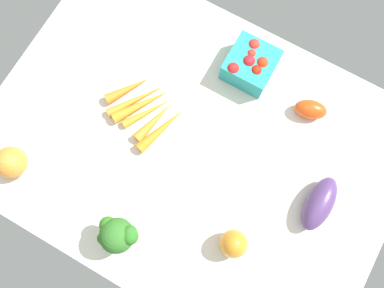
% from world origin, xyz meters
% --- Properties ---
extents(tablecloth, '(1.04, 0.76, 0.02)m').
position_xyz_m(tablecloth, '(0.00, 0.00, 0.01)').
color(tablecloth, silver).
rests_on(tablecloth, ground).
extents(broccoli_head, '(0.10, 0.08, 0.12)m').
position_xyz_m(broccoli_head, '(0.04, 0.27, 0.10)').
color(broccoli_head, '#A3BA83').
rests_on(broccoli_head, tablecloth).
extents(roma_tomato, '(0.09, 0.07, 0.05)m').
position_xyz_m(roma_tomato, '(-0.22, -0.23, 0.04)').
color(roma_tomato, '#E64A16').
rests_on(roma_tomato, tablecloth).
extents(carrot_bunch, '(0.22, 0.19, 0.03)m').
position_xyz_m(carrot_bunch, '(0.15, -0.02, 0.03)').
color(carrot_bunch, orange).
rests_on(carrot_bunch, tablecloth).
extents(eggplant, '(0.07, 0.14, 0.06)m').
position_xyz_m(eggplant, '(-0.34, -0.02, 0.05)').
color(eggplant, '#52376D').
rests_on(eggplant, tablecloth).
extents(berry_basket, '(0.12, 0.12, 0.08)m').
position_xyz_m(berry_basket, '(-0.03, -0.25, 0.06)').
color(berry_basket, teal).
rests_on(berry_basket, tablecloth).
extents(heirloom_tomato_orange, '(0.08, 0.08, 0.08)m').
position_xyz_m(heirloom_tomato_orange, '(0.36, 0.26, 0.06)').
color(heirloom_tomato_orange, orange).
rests_on(heirloom_tomato_orange, tablecloth).
extents(bell_pepper_orange, '(0.09, 0.09, 0.08)m').
position_xyz_m(bell_pepper_orange, '(-0.20, 0.16, 0.06)').
color(bell_pepper_orange, orange).
rests_on(bell_pepper_orange, tablecloth).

